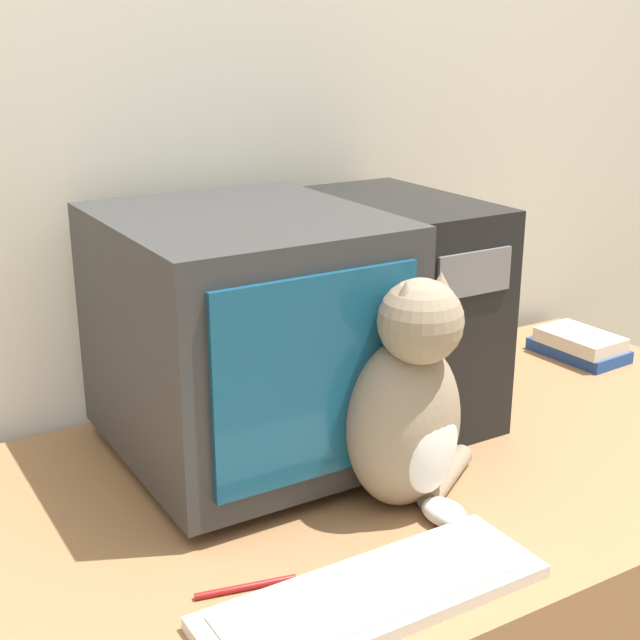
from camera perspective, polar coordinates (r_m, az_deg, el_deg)
name	(u,v)px	position (r m, az deg, el deg)	size (l,w,h in m)	color
wall_back	(220,147)	(1.72, -6.41, 10.92)	(7.00, 0.05, 2.50)	beige
crt_monitor	(245,335)	(1.45, -4.84, -0.99)	(0.41, 0.47, 0.41)	#333333
computer_tower	(400,307)	(1.64, 5.17, 0.85)	(0.21, 0.40, 0.40)	black
keyboard	(374,596)	(1.17, 3.47, -17.20)	(0.46, 0.15, 0.02)	silver
cat	(410,408)	(1.32, 5.76, -5.61)	(0.27, 0.22, 0.36)	gray
book_stack	(579,345)	(2.02, 16.26, -1.55)	(0.13, 0.21, 0.06)	#234793
pen	(246,587)	(1.20, -4.77, -16.67)	(0.13, 0.04, 0.01)	maroon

